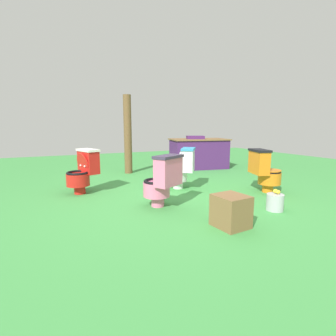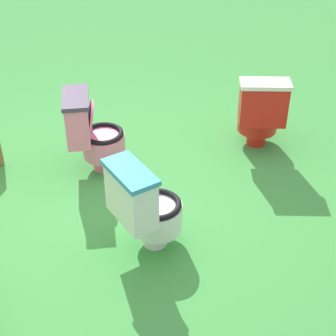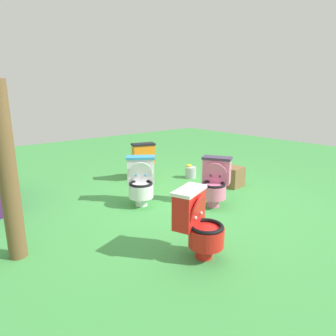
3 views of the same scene
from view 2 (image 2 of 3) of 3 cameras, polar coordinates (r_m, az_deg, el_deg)
name	(u,v)px [view 2 (image 2 of 3)]	position (r m, az deg, el deg)	size (l,w,h in m)	color
ground	(106,200)	(4.38, -6.70, -3.46)	(14.00, 14.00, 0.00)	#429947
toilet_white	(145,207)	(3.70, -2.46, -4.17)	(0.63, 0.61, 0.73)	white
toilet_red	(260,112)	(4.90, 9.89, 5.92)	(0.60, 0.55, 0.73)	red
toilet_pink	(92,132)	(4.57, -8.20, 3.83)	(0.59, 0.63, 0.73)	pink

